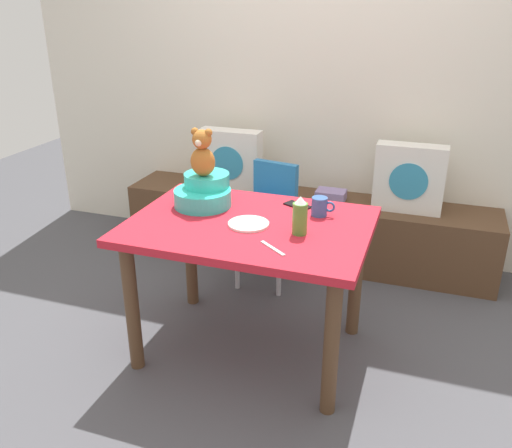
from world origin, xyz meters
TOP-DOWN VIEW (x-y plane):
  - ground_plane at (0.00, 0.00)m, footprint 8.00×8.00m
  - back_wall at (0.00, 1.44)m, footprint 4.40×0.10m
  - window_bench at (0.00, 1.17)m, footprint 2.60×0.44m
  - pillow_floral_left at (-0.55, 1.15)m, footprint 0.44×0.15m
  - pillow_floral_right at (0.68, 1.15)m, footprint 0.44×0.15m
  - book_stack at (0.18, 1.17)m, footprint 0.20×0.14m
  - dining_table at (0.00, 0.00)m, footprint 1.17×0.85m
  - highchair at (-0.15, 0.74)m, footprint 0.38×0.49m
  - infant_seat_teal at (-0.31, 0.15)m, footprint 0.30×0.33m
  - teddy_bear at (-0.31, 0.15)m, footprint 0.13×0.12m
  - ketchup_bottle at (0.27, -0.05)m, footprint 0.07×0.07m
  - coffee_mug at (0.30, 0.20)m, footprint 0.12×0.08m
  - dinner_plate_near at (0.01, -0.03)m, footprint 0.20×0.20m
  - cell_phone at (0.17, 0.29)m, footprint 0.16×0.13m
  - table_fork at (0.20, -0.25)m, footprint 0.14×0.12m

SIDE VIEW (x-z plane):
  - ground_plane at x=0.00m, z-range 0.00..0.00m
  - window_bench at x=0.00m, z-range 0.00..0.46m
  - book_stack at x=0.18m, z-range 0.46..0.53m
  - highchair at x=-0.15m, z-range 0.13..0.92m
  - dining_table at x=0.00m, z-range 0.25..0.99m
  - pillow_floral_left at x=-0.55m, z-range 0.46..0.90m
  - pillow_floral_right at x=0.68m, z-range 0.46..0.90m
  - table_fork at x=0.20m, z-range 0.74..0.75m
  - cell_phone at x=0.17m, z-range 0.74..0.75m
  - dinner_plate_near at x=0.01m, z-range 0.74..0.75m
  - coffee_mug at x=0.30m, z-range 0.74..0.84m
  - infant_seat_teal at x=-0.31m, z-range 0.73..0.89m
  - ketchup_bottle at x=0.27m, z-range 0.73..0.92m
  - teddy_bear at x=-0.31m, z-range 0.89..1.14m
  - back_wall at x=0.00m, z-range 0.00..2.60m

